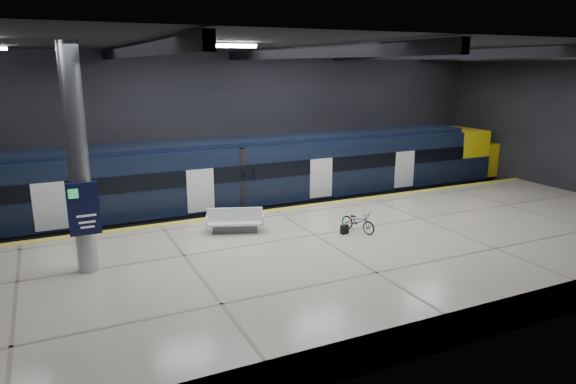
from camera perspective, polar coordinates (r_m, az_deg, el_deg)
ground at (r=20.62m, az=1.65°, el=-6.87°), size 30.00×30.00×0.00m
room_shell at (r=19.34m, az=1.76°, el=9.17°), size 30.10×16.10×8.05m
platform at (r=18.38m, az=5.23°, el=-7.75°), size 30.00×11.00×1.10m
safety_strip at (r=22.63m, az=-1.50°, el=-2.02°), size 30.00×0.40×0.01m
rails at (r=25.35m, az=-4.01°, el=-2.70°), size 30.00×1.52×0.16m
train at (r=25.58m, az=-0.20°, el=2.06°), size 29.40×2.84×3.79m
bench at (r=19.74m, az=-5.91°, el=-3.49°), size 2.35×1.60×0.96m
bicycle at (r=19.82m, az=7.79°, el=-3.26°), size 1.03×1.64×0.81m
pannier_bag at (r=19.58m, az=6.29°, el=-4.14°), size 0.34×0.25×0.35m
info_column at (r=16.39m, az=-22.24°, el=2.84°), size 0.90×0.78×6.90m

